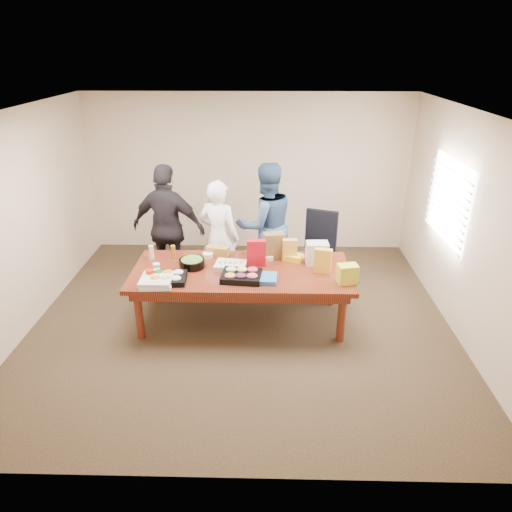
{
  "coord_description": "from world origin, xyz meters",
  "views": [
    {
      "loc": [
        0.31,
        -5.28,
        3.39
      ],
      "look_at": [
        0.19,
        0.1,
        0.9
      ],
      "focal_mm": 32.31,
      "sensor_mm": 36.0,
      "label": 1
    }
  ],
  "objects_px": {
    "conference_table": "(242,295)",
    "person_right": "(266,225)",
    "person_center": "(219,237)",
    "sheet_cake": "(231,266)",
    "salad_bowl": "(192,263)",
    "office_chair": "(322,255)"
  },
  "relations": [
    {
      "from": "office_chair",
      "to": "person_center",
      "type": "bearing_deg",
      "value": -157.87
    },
    {
      "from": "sheet_cake",
      "to": "salad_bowl",
      "type": "bearing_deg",
      "value": -174.37
    },
    {
      "from": "sheet_cake",
      "to": "salad_bowl",
      "type": "xyz_separation_m",
      "value": [
        -0.5,
        0.02,
        0.02
      ]
    },
    {
      "from": "person_center",
      "to": "sheet_cake",
      "type": "bearing_deg",
      "value": 127.48
    },
    {
      "from": "sheet_cake",
      "to": "person_right",
      "type": "bearing_deg",
      "value": 74.99
    },
    {
      "from": "conference_table",
      "to": "sheet_cake",
      "type": "relative_size",
      "value": 7.21
    },
    {
      "from": "person_center",
      "to": "sheet_cake",
      "type": "distance_m",
      "value": 0.83
    },
    {
      "from": "office_chair",
      "to": "salad_bowl",
      "type": "xyz_separation_m",
      "value": [
        -1.78,
        -0.83,
        0.24
      ]
    },
    {
      "from": "person_center",
      "to": "sheet_cake",
      "type": "xyz_separation_m",
      "value": [
        0.22,
        -0.8,
        -0.06
      ]
    },
    {
      "from": "salad_bowl",
      "to": "sheet_cake",
      "type": "bearing_deg",
      "value": -2.35
    },
    {
      "from": "person_right",
      "to": "sheet_cake",
      "type": "relative_size",
      "value": 4.84
    },
    {
      "from": "salad_bowl",
      "to": "conference_table",
      "type": "bearing_deg",
      "value": -6.47
    },
    {
      "from": "conference_table",
      "to": "person_center",
      "type": "height_order",
      "value": "person_center"
    },
    {
      "from": "salad_bowl",
      "to": "person_right",
      "type": "bearing_deg",
      "value": 47.51
    },
    {
      "from": "conference_table",
      "to": "person_right",
      "type": "height_order",
      "value": "person_right"
    },
    {
      "from": "person_right",
      "to": "person_center",
      "type": "bearing_deg",
      "value": -0.09
    },
    {
      "from": "person_right",
      "to": "salad_bowl",
      "type": "relative_size",
      "value": 5.66
    },
    {
      "from": "conference_table",
      "to": "sheet_cake",
      "type": "height_order",
      "value": "sheet_cake"
    },
    {
      "from": "office_chair",
      "to": "sheet_cake",
      "type": "relative_size",
      "value": 2.91
    },
    {
      "from": "person_right",
      "to": "salad_bowl",
      "type": "distance_m",
      "value": 1.42
    },
    {
      "from": "person_center",
      "to": "person_right",
      "type": "relative_size",
      "value": 0.9
    },
    {
      "from": "conference_table",
      "to": "person_center",
      "type": "xyz_separation_m",
      "value": [
        -0.36,
        0.85,
        0.47
      ]
    }
  ]
}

